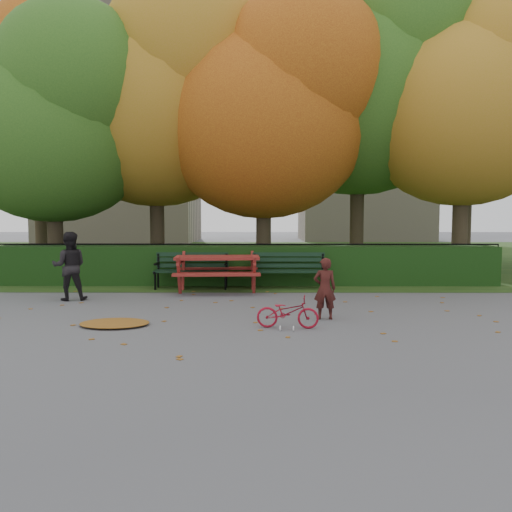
{
  "coord_description": "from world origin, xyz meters",
  "views": [
    {
      "loc": [
        0.34,
        -8.51,
        1.81
      ],
      "look_at": [
        0.3,
        1.31,
        1.0
      ],
      "focal_mm": 35.0,
      "sensor_mm": 36.0,
      "label": 1
    }
  ],
  "objects_px": {
    "tree_a": "(59,117)",
    "tree_e": "(479,98)",
    "bench_right": "(289,267)",
    "bicycle": "(288,312)",
    "tree_b": "(165,95)",
    "tree_d": "(373,79)",
    "bench_left": "(192,267)",
    "child": "(325,289)",
    "tree_f": "(44,104)",
    "adult": "(69,266)",
    "tree_c": "(276,109)",
    "picnic_table": "(217,264)",
    "tree_g": "(481,116)"
  },
  "relations": [
    {
      "from": "tree_d",
      "to": "tree_g",
      "type": "relative_size",
      "value": 1.12
    },
    {
      "from": "tree_d",
      "to": "tree_f",
      "type": "relative_size",
      "value": 1.04
    },
    {
      "from": "tree_a",
      "to": "tree_g",
      "type": "xyz_separation_m",
      "value": [
        13.52,
        4.18,
        0.85
      ]
    },
    {
      "from": "tree_b",
      "to": "bicycle",
      "type": "height_order",
      "value": "tree_b"
    },
    {
      "from": "bench_right",
      "to": "bicycle",
      "type": "xyz_separation_m",
      "value": [
        -0.29,
        -4.34,
        -0.26
      ]
    },
    {
      "from": "tree_d",
      "to": "tree_b",
      "type": "bearing_deg",
      "value": -175.62
    },
    {
      "from": "tree_b",
      "to": "bench_left",
      "type": "relative_size",
      "value": 4.88
    },
    {
      "from": "tree_a",
      "to": "tree_e",
      "type": "relative_size",
      "value": 0.92
    },
    {
      "from": "adult",
      "to": "child",
      "type": "bearing_deg",
      "value": 144.57
    },
    {
      "from": "bench_right",
      "to": "tree_d",
      "type": "bearing_deg",
      "value": 51.77
    },
    {
      "from": "tree_b",
      "to": "bicycle",
      "type": "distance_m",
      "value": 9.57
    },
    {
      "from": "tree_d",
      "to": "bench_left",
      "type": "relative_size",
      "value": 5.32
    },
    {
      "from": "tree_b",
      "to": "picnic_table",
      "type": "height_order",
      "value": "tree_b"
    },
    {
      "from": "tree_a",
      "to": "adult",
      "type": "relative_size",
      "value": 5.14
    },
    {
      "from": "child",
      "to": "bicycle",
      "type": "relative_size",
      "value": 1.08
    },
    {
      "from": "tree_c",
      "to": "adult",
      "type": "height_order",
      "value": "tree_c"
    },
    {
      "from": "tree_f",
      "to": "tree_g",
      "type": "height_order",
      "value": "tree_f"
    },
    {
      "from": "bench_left",
      "to": "child",
      "type": "distance_m",
      "value": 4.59
    },
    {
      "from": "child",
      "to": "adult",
      "type": "relative_size",
      "value": 0.74
    },
    {
      "from": "tree_b",
      "to": "adult",
      "type": "xyz_separation_m",
      "value": [
        -1.22,
        -4.76,
        -4.67
      ]
    },
    {
      "from": "tree_c",
      "to": "tree_f",
      "type": "relative_size",
      "value": 0.87
    },
    {
      "from": "tree_e",
      "to": "bicycle",
      "type": "relative_size",
      "value": 8.23
    },
    {
      "from": "tree_b",
      "to": "tree_d",
      "type": "distance_m",
      "value": 6.37
    },
    {
      "from": "tree_a",
      "to": "tree_e",
      "type": "xyz_separation_m",
      "value": [
        11.71,
        0.19,
        0.56
      ]
    },
    {
      "from": "picnic_table",
      "to": "tree_b",
      "type": "bearing_deg",
      "value": 114.25
    },
    {
      "from": "bench_right",
      "to": "tree_b",
      "type": "bearing_deg",
      "value": 139.33
    },
    {
      "from": "tree_a",
      "to": "bicycle",
      "type": "xyz_separation_m",
      "value": [
        6.0,
        -6.22,
        -4.26
      ]
    },
    {
      "from": "tree_d",
      "to": "bench_left",
      "type": "bearing_deg",
      "value": -145.74
    },
    {
      "from": "child",
      "to": "tree_b",
      "type": "bearing_deg",
      "value": -59.67
    },
    {
      "from": "tree_f",
      "to": "bench_right",
      "type": "bearing_deg",
      "value": -33.92
    },
    {
      "from": "bench_right",
      "to": "adult",
      "type": "bearing_deg",
      "value": -160.18
    },
    {
      "from": "tree_c",
      "to": "bench_right",
      "type": "relative_size",
      "value": 4.44
    },
    {
      "from": "tree_g",
      "to": "picnic_table",
      "type": "bearing_deg",
      "value": -143.78
    },
    {
      "from": "tree_e",
      "to": "bench_right",
      "type": "bearing_deg",
      "value": -159.13
    },
    {
      "from": "child",
      "to": "tree_a",
      "type": "bearing_deg",
      "value": -39.72
    },
    {
      "from": "tree_d",
      "to": "bench_left",
      "type": "xyz_separation_m",
      "value": [
        -5.18,
        -3.53,
        -5.46
      ]
    },
    {
      "from": "bench_right",
      "to": "bicycle",
      "type": "relative_size",
      "value": 1.82
    },
    {
      "from": "adult",
      "to": "bicycle",
      "type": "xyz_separation_m",
      "value": [
        4.48,
        -2.62,
        -0.47
      ]
    },
    {
      "from": "tree_b",
      "to": "tree_f",
      "type": "xyz_separation_m",
      "value": [
        -4.69,
        2.49,
        0.29
      ]
    },
    {
      "from": "tree_e",
      "to": "child",
      "type": "xyz_separation_m",
      "value": [
        -5.03,
        -5.71,
        -4.55
      ]
    },
    {
      "from": "bench_right",
      "to": "child",
      "type": "distance_m",
      "value": 3.66
    },
    {
      "from": "picnic_table",
      "to": "tree_g",
      "type": "bearing_deg",
      "value": 33.31
    },
    {
      "from": "tree_a",
      "to": "tree_b",
      "type": "xyz_separation_m",
      "value": [
        2.74,
        1.17,
        0.88
      ]
    },
    {
      "from": "bench_left",
      "to": "bench_right",
      "type": "height_order",
      "value": "same"
    },
    {
      "from": "tree_c",
      "to": "adult",
      "type": "bearing_deg",
      "value": -138.53
    },
    {
      "from": "bench_left",
      "to": "picnic_table",
      "type": "xyz_separation_m",
      "value": [
        0.68,
        -0.5,
        0.14
      ]
    },
    {
      "from": "picnic_table",
      "to": "adult",
      "type": "xyz_separation_m",
      "value": [
        -3.04,
        -1.22,
        0.07
      ]
    },
    {
      "from": "tree_a",
      "to": "tree_f",
      "type": "xyz_separation_m",
      "value": [
        -1.94,
        3.66,
        1.17
      ]
    },
    {
      "from": "bench_left",
      "to": "tree_c",
      "type": "bearing_deg",
      "value": 46.64
    },
    {
      "from": "tree_e",
      "to": "tree_c",
      "type": "bearing_deg",
      "value": 178.07
    }
  ]
}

